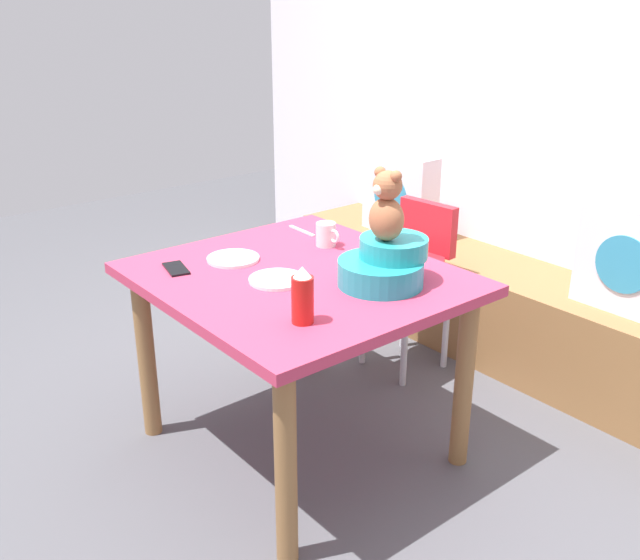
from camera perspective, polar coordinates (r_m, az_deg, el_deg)
name	(u,v)px	position (r m, az deg, el deg)	size (l,w,h in m)	color
ground_plane	(301,445)	(2.97, -1.53, -12.90)	(8.00, 8.00, 0.00)	#4C4C51
back_wall	(561,83)	(3.60, 18.46, 14.50)	(4.40, 0.10, 2.60)	silver
window_bench	(502,312)	(3.66, 14.14, -2.45)	(2.60, 0.44, 0.46)	olive
pillow_floral_left	(400,194)	(3.92, 6.32, 6.75)	(0.44, 0.15, 0.44)	silver
pillow_floral_right	(633,261)	(3.18, 23.44, 1.41)	(0.44, 0.15, 0.44)	silver
dining_table	(299,301)	(2.66, -1.67, -1.65)	(1.11, 1.00, 0.74)	#B73351
highchair	(409,264)	(3.37, 7.04, 1.30)	(0.34, 0.47, 0.79)	red
infant_seat_teal	(385,264)	(2.52, 5.13, 1.25)	(0.30, 0.33, 0.16)	teal
teddy_bear	(387,207)	(2.45, 5.29, 5.76)	(0.13, 0.12, 0.25)	#A3623F
ketchup_bottle	(303,296)	(2.21, -1.39, -1.30)	(0.07, 0.07, 0.18)	red
coffee_mug	(326,234)	(2.90, 0.51, 3.61)	(0.12, 0.08, 0.09)	silver
dinner_plate_near	(277,279)	(2.56, -3.42, 0.04)	(0.20, 0.20, 0.01)	white
dinner_plate_far	(233,259)	(2.77, -6.87, 1.69)	(0.20, 0.20, 0.01)	white
cell_phone	(176,269)	(2.71, -11.29, 0.89)	(0.07, 0.14, 0.01)	black
table_fork	(302,231)	(3.09, -1.43, 3.90)	(0.02, 0.17, 0.01)	silver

